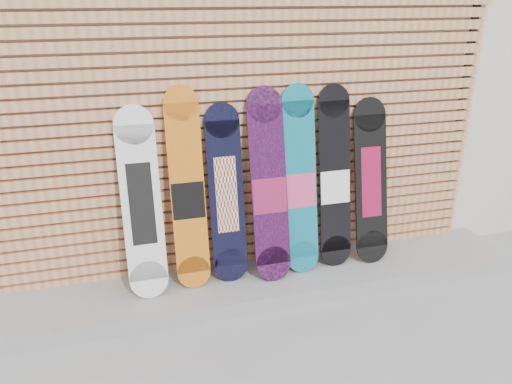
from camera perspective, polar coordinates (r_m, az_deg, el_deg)
ground at (r=3.82m, az=4.85°, el=-15.95°), size 80.00×80.00×0.00m
building at (r=6.52m, az=-1.33°, el=17.30°), size 12.00×5.00×3.60m
concrete_step at (r=4.27m, az=-0.22°, el=-10.26°), size 4.60×0.70×0.12m
slat_wall at (r=4.05m, az=-1.34°, el=5.78°), size 4.26×0.08×2.29m
snowboard_0 at (r=3.87m, az=-12.95°, el=-1.34°), size 0.30×0.37×1.46m
snowboard_1 at (r=3.89m, az=-7.83°, el=0.01°), size 0.27×0.31×1.58m
snowboard_2 at (r=3.97m, az=-3.41°, el=-0.30°), size 0.28×0.30×1.43m
snowboard_3 at (r=3.99m, az=1.49°, el=0.53°), size 0.29×0.39×1.55m
snowboard_4 at (r=4.10m, az=5.08°, el=1.10°), size 0.27×0.33×1.55m
snowboard_5 at (r=4.23m, az=8.99°, el=1.45°), size 0.27×0.30×1.53m
snowboard_6 at (r=4.38m, az=12.98°, el=1.13°), size 0.29×0.34×1.41m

